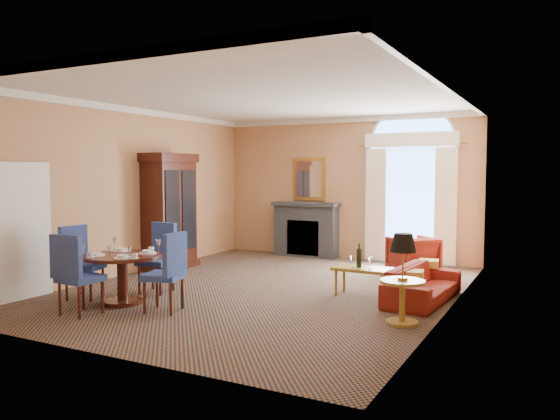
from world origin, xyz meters
The scene contains 12 objects.
ground centered at (0.00, 0.00, 0.00)m, with size 7.50×7.50×0.00m, color #121D3A.
room_envelope centered at (-0.03, 0.67, 2.51)m, with size 6.04×7.52×3.45m.
armoire centered at (-2.72, 0.82, 1.13)m, with size 0.67×1.19×2.34m.
dining_table centered at (-1.40, -1.91, 0.55)m, with size 1.18×1.18×0.94m.
dining_chair_north centered at (-1.46, -0.97, 0.64)m, with size 0.56×0.57×1.13m.
dining_chair_south centered at (-1.47, -2.76, 0.64)m, with size 0.53×0.55×1.13m.
dining_chair_east centered at (-0.45, -1.99, 0.64)m, with size 0.61×0.61×1.13m.
dining_chair_west centered at (-2.26, -1.94, 0.64)m, with size 0.64×0.64×1.13m.
sofa centered at (2.55, 0.31, 0.27)m, with size 1.83×0.72×0.53m, color maroon.
armchair centered at (1.87, 2.44, 0.37)m, with size 0.78×0.81×0.73m, color maroon.
coffee_table centered at (1.62, 0.22, 0.43)m, with size 0.92×0.53×0.84m.
side_table centered at (2.60, -1.06, 0.73)m, with size 0.58×0.58×1.15m.
Camera 1 is at (4.41, -7.96, 1.97)m, focal length 35.00 mm.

